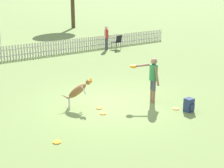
{
  "coord_description": "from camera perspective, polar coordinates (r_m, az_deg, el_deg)",
  "views": [
    {
      "loc": [
        -6.13,
        -8.03,
        3.74
      ],
      "look_at": [
        -0.07,
        -0.15,
        0.74
      ],
      "focal_mm": 50.0,
      "sensor_mm": 36.0,
      "label": 1
    }
  ],
  "objects": [
    {
      "name": "frisbee_near_dog",
      "position": [
        10.33,
        -2.34,
        -4.4
      ],
      "size": [
        0.21,
        0.21,
        0.02
      ],
      "color": "orange",
      "rests_on": "ground_plane"
    },
    {
      "name": "backpack_on_grass",
      "position": [
        10.3,
        13.9,
        -3.75
      ],
      "size": [
        0.26,
        0.28,
        0.44
      ],
      "color": "navy",
      "rests_on": "ground_plane"
    },
    {
      "name": "spectator_standing",
      "position": [
        20.38,
        -1.04,
        8.83
      ],
      "size": [
        0.39,
        0.27,
        1.54
      ],
      "rotation": [
        0.0,
        0.0,
        3.52
      ],
      "color": "#474C5B",
      "rests_on": "ground_plane"
    },
    {
      "name": "frisbee_midfield",
      "position": [
        10.48,
        11.61,
        -4.43
      ],
      "size": [
        0.21,
        0.21,
        0.02
      ],
      "color": "orange",
      "rests_on": "ground_plane"
    },
    {
      "name": "frisbee_near_handler",
      "position": [
        9.88,
        -1.65,
        -5.4
      ],
      "size": [
        0.21,
        0.21,
        0.02
      ],
      "color": "orange",
      "rests_on": "ground_plane"
    },
    {
      "name": "frisbee_far_scatter",
      "position": [
        8.24,
        -10.01,
        -10.41
      ],
      "size": [
        0.21,
        0.21,
        0.02
      ],
      "color": "orange",
      "rests_on": "ground_plane"
    },
    {
      "name": "picket_fence",
      "position": [
        18.3,
        -17.43,
        5.55
      ],
      "size": [
        23.49,
        0.04,
        0.83
      ],
      "color": "beige",
      "rests_on": "ground_plane"
    },
    {
      "name": "folding_chair_blue_left",
      "position": [
        20.66,
        1.0,
        7.91
      ],
      "size": [
        0.6,
        0.61,
        0.93
      ],
      "rotation": [
        0.0,
        0.0,
        3.31
      ],
      "color": "#333338",
      "rests_on": "ground_plane"
    },
    {
      "name": "handler_person",
      "position": [
        10.7,
        7.37,
        1.63
      ],
      "size": [
        0.78,
        0.91,
        1.56
      ],
      "rotation": [
        0.0,
        0.0,
        1.13
      ],
      "color": "#8C664C",
      "rests_on": "ground_plane"
    },
    {
      "name": "ground_plane",
      "position": [
        10.77,
        -0.19,
        -3.55
      ],
      "size": [
        240.0,
        240.0,
        0.0
      ],
      "primitive_type": "plane",
      "color": "olive"
    },
    {
      "name": "leaping_dog",
      "position": [
        10.26,
        -6.22,
        -1.19
      ],
      "size": [
        1.04,
        0.59,
        0.99
      ],
      "rotation": [
        0.0,
        0.0,
        -2.01
      ],
      "color": "olive",
      "rests_on": "ground_plane"
    }
  ]
}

